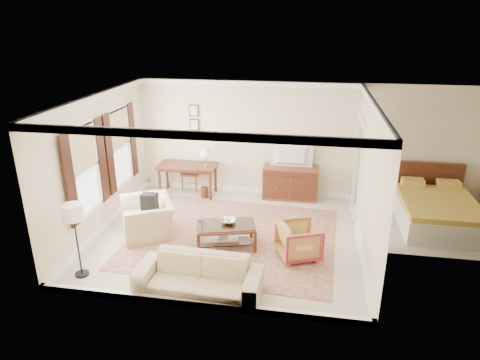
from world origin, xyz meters
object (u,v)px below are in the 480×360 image
(coffee_table, at_px, (226,230))
(sideboard, at_px, (290,183))
(writing_desk, at_px, (187,169))
(sofa, at_px, (198,271))
(tv, at_px, (292,148))
(club_armchair, at_px, (147,212))
(striped_armchair, at_px, (299,239))

(coffee_table, bearing_deg, sideboard, 67.56)
(writing_desk, height_order, sofa, sofa)
(sideboard, xyz_separation_m, sofa, (-1.25, -4.26, -0.01))
(sofa, bearing_deg, coffee_table, 87.09)
(tv, bearing_deg, club_armchair, 40.24)
(writing_desk, height_order, tv, tv)
(tv, distance_m, coffee_table, 3.05)
(coffee_table, distance_m, striped_armchair, 1.46)
(sofa, bearing_deg, sideboard, 75.90)
(coffee_table, bearing_deg, tv, 67.41)
(sideboard, bearing_deg, sofa, -106.38)
(coffee_table, bearing_deg, sofa, -95.19)
(writing_desk, distance_m, striped_armchair, 4.00)
(tv, height_order, club_armchair, tv)
(tv, bearing_deg, striped_armchair, 96.91)
(sideboard, distance_m, coffee_table, 2.91)
(writing_desk, relative_size, club_armchair, 1.28)
(club_armchair, height_order, sofa, club_armchair)
(tv, relative_size, club_armchair, 0.86)
(tv, bearing_deg, coffee_table, 67.41)
(striped_armchair, bearing_deg, writing_desk, 26.10)
(sofa, bearing_deg, striped_armchair, 43.86)
(writing_desk, xyz_separation_m, club_armchair, (-0.23, -2.25, -0.20))
(club_armchair, distance_m, sofa, 2.43)
(striped_armchair, bearing_deg, tv, -15.01)
(tv, xyz_separation_m, club_armchair, (-2.85, -2.41, -0.83))
(tv, height_order, sofa, tv)
(sideboard, bearing_deg, coffee_table, -112.44)
(striped_armchair, height_order, sofa, sofa)
(tv, distance_m, striped_armchair, 3.01)
(sideboard, height_order, sofa, sideboard)
(club_armchair, bearing_deg, striped_armchair, 53.98)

